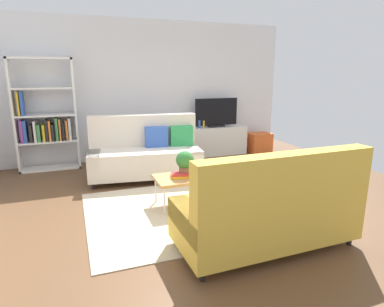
{
  "coord_description": "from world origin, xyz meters",
  "views": [
    {
      "loc": [
        -1.5,
        -4.22,
        1.82
      ],
      "look_at": [
        0.15,
        0.22,
        0.65
      ],
      "focal_mm": 30.52,
      "sensor_mm": 36.0,
      "label": 1
    }
  ],
  "objects": [
    {
      "name": "table_book_0",
      "position": [
        -0.16,
        -0.12,
        0.44
      ],
      "size": [
        0.26,
        0.2,
        0.03
      ],
      "primitive_type": "cube",
      "rotation": [
        0.0,
        0.0,
        -0.09
      ],
      "color": "gold",
      "rests_on": "coffee_table"
    },
    {
      "name": "ground_plane",
      "position": [
        0.0,
        0.0,
        0.0
      ],
      "size": [
        7.68,
        7.68,
        0.0
      ],
      "primitive_type": "plane",
      "color": "brown"
    },
    {
      "name": "bottle_1",
      "position": [
        1.24,
        2.42,
        0.72
      ],
      "size": [
        0.04,
        0.04,
        0.16
      ],
      "primitive_type": "cylinder",
      "color": "gold",
      "rests_on": "tv_console"
    },
    {
      "name": "area_rug",
      "position": [
        -0.0,
        -0.33,
        0.01
      ],
      "size": [
        2.9,
        2.2,
        0.01
      ],
      "primitive_type": "cube",
      "color": "beige",
      "rests_on": "ground_plane"
    },
    {
      "name": "potted_plant",
      "position": [
        -0.08,
        -0.09,
        0.62
      ],
      "size": [
        0.25,
        0.25,
        0.36
      ],
      "color": "brown",
      "rests_on": "coffee_table"
    },
    {
      "name": "bottle_0",
      "position": [
        1.13,
        2.42,
        0.73
      ],
      "size": [
        0.05,
        0.05,
        0.17
      ],
      "primitive_type": "cylinder",
      "color": "#3359B2",
      "rests_on": "tv_console"
    },
    {
      "name": "couch_green",
      "position": [
        0.34,
        -1.55,
        0.44
      ],
      "size": [
        1.92,
        0.88,
        1.1
      ],
      "rotation": [
        0.0,
        0.0,
        0.02
      ],
      "color": "gold",
      "rests_on": "ground_plane"
    },
    {
      "name": "tv_console",
      "position": [
        1.55,
        2.46,
        0.32
      ],
      "size": [
        1.4,
        0.44,
        0.64
      ],
      "primitive_type": "cube",
      "color": "silver",
      "rests_on": "ground_plane"
    },
    {
      "name": "wall_far",
      "position": [
        0.0,
        2.8,
        1.45
      ],
      "size": [
        6.4,
        0.12,
        2.9
      ],
      "primitive_type": "cube",
      "color": "silver",
      "rests_on": "ground_plane"
    },
    {
      "name": "couch_beige",
      "position": [
        -0.33,
        1.29,
        0.45
      ],
      "size": [
        2.0,
        1.09,
        1.1
      ],
      "rotation": [
        0.0,
        0.0,
        3.01
      ],
      "color": "beige",
      "rests_on": "ground_plane"
    },
    {
      "name": "vase_0",
      "position": [
        0.97,
        2.51,
        0.71
      ],
      "size": [
        0.11,
        0.11,
        0.13
      ],
      "primitive_type": "cylinder",
      "color": "#4C72B2",
      "rests_on": "tv_console"
    },
    {
      "name": "table_book_1",
      "position": [
        -0.16,
        -0.12,
        0.47
      ],
      "size": [
        0.28,
        0.23,
        0.03
      ],
      "primitive_type": "cube",
      "rotation": [
        0.0,
        0.0,
        -0.25
      ],
      "color": "red",
      "rests_on": "table_book_0"
    },
    {
      "name": "storage_trunk",
      "position": [
        2.65,
        2.36,
        0.22
      ],
      "size": [
        0.52,
        0.4,
        0.44
      ],
      "primitive_type": "cube",
      "color": "orange",
      "rests_on": "ground_plane"
    },
    {
      "name": "coffee_table",
      "position": [
        0.05,
        -0.13,
        0.39
      ],
      "size": [
        1.1,
        0.56,
        0.42
      ],
      "color": "#B7844C",
      "rests_on": "ground_plane"
    },
    {
      "name": "bookshelf",
      "position": [
        -1.98,
        2.48,
        0.97
      ],
      "size": [
        1.1,
        0.36,
        2.1
      ],
      "color": "white",
      "rests_on": "ground_plane"
    },
    {
      "name": "tv",
      "position": [
        1.55,
        2.44,
        0.95
      ],
      "size": [
        1.0,
        0.2,
        0.64
      ],
      "color": "black",
      "rests_on": "tv_console"
    }
  ]
}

